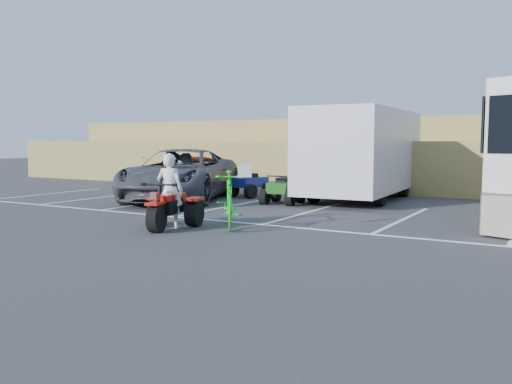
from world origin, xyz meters
The scene contains 11 objects.
ground centered at (0.00, 0.00, 0.00)m, with size 100.00×100.00×0.00m, color #343437.
parking_stripes centered at (0.87, 4.07, 0.00)m, with size 28.00×5.16×0.01m.
grass_embankment centered at (0.00, 15.48, 1.42)m, with size 40.00×8.50×3.10m.
red_trike_atv centered at (-1.61, 0.81, 0.00)m, with size 1.26×1.68×1.09m, color #B2130A, non-canonical shape.
rider centered at (-1.65, 0.96, 0.86)m, with size 0.63×0.41×1.73m, color white.
green_dirt_bike centered at (-0.51, 1.73, 0.65)m, with size 0.62×2.18×1.31m, color #14BF19.
grey_pickup centered at (-5.19, 5.88, 0.87)m, with size 2.88×6.24×1.73m, color #43454A.
red_car centered at (-8.00, 9.73, 0.72)m, with size 1.70×4.24×1.44m, color maroon.
cargo_trailer centered at (0.14, 9.07, 1.65)m, with size 2.91×6.64×3.05m.
quad_atv_blue centered at (-3.61, 7.91, 0.00)m, with size 1.08×1.45×0.95m, color navy, non-canonical shape.
quad_atv_green centered at (-1.62, 6.59, 0.00)m, with size 1.08×1.44×0.94m, color #135413, non-canonical shape.
Camera 1 is at (6.34, -8.81, 2.01)m, focal length 38.00 mm.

